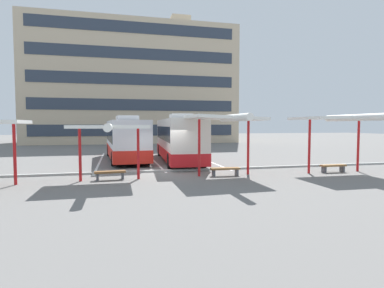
{
  "coord_description": "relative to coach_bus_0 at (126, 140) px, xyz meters",
  "views": [
    {
      "loc": [
        -2.74,
        -18.33,
        2.79
      ],
      "look_at": [
        2.14,
        2.07,
        1.51
      ],
      "focal_mm": 29.22,
      "sensor_mm": 36.0,
      "label": 1
    }
  ],
  "objects": [
    {
      "name": "ground_plane",
      "position": [
        2.11,
        -7.02,
        -1.59
      ],
      "size": [
        160.0,
        160.0,
        0.0
      ],
      "primitive_type": "plane",
      "color": "slate"
    },
    {
      "name": "terminal_building",
      "position": [
        2.13,
        28.46,
        7.68
      ],
      "size": [
        32.0,
        14.8,
        21.28
      ],
      "color": "#C6B293",
      "rests_on": "ground"
    },
    {
      "name": "coach_bus_0",
      "position": [
        0.0,
        0.0,
        0.0
      ],
      "size": [
        3.26,
        10.48,
        3.48
      ],
      "color": "silver",
      "rests_on": "ground"
    },
    {
      "name": "coach_bus_1",
      "position": [
        3.92,
        -1.68,
        0.06
      ],
      "size": [
        3.07,
        11.62,
        3.59
      ],
      "color": "silver",
      "rests_on": "ground"
    },
    {
      "name": "lane_stripe_0",
      "position": [
        -1.97,
        -0.47,
        -1.59
      ],
      "size": [
        0.16,
        14.0,
        0.01
      ],
      "primitive_type": "cube",
      "color": "white",
      "rests_on": "ground"
    },
    {
      "name": "lane_stripe_1",
      "position": [
        2.11,
        -0.47,
        -1.59
      ],
      "size": [
        0.16,
        14.0,
        0.01
      ],
      "primitive_type": "cube",
      "color": "white",
      "rests_on": "ground"
    },
    {
      "name": "lane_stripe_2",
      "position": [
        6.18,
        -0.47,
        -1.59
      ],
      "size": [
        0.16,
        14.0,
        0.01
      ],
      "primitive_type": "cube",
      "color": "white",
      "rests_on": "ground"
    },
    {
      "name": "waiting_shelter_1",
      "position": [
        -1.03,
        -9.41,
        1.04
      ],
      "size": [
        3.84,
        4.52,
        2.85
      ],
      "color": "red",
      "rests_on": "ground"
    },
    {
      "name": "bench_1",
      "position": [
        -1.03,
        -9.03,
        -1.26
      ],
      "size": [
        1.57,
        0.53,
        0.45
      ],
      "color": "brown",
      "rests_on": "ground"
    },
    {
      "name": "waiting_shelter_2",
      "position": [
        5.1,
        -9.32,
        1.51
      ],
      "size": [
        3.86,
        5.11,
        3.33
      ],
      "color": "red",
      "rests_on": "ground"
    },
    {
      "name": "bench_2",
      "position": [
        5.1,
        -9.23,
        -1.26
      ],
      "size": [
        1.64,
        0.5,
        0.45
      ],
      "color": "brown",
      "rests_on": "ground"
    },
    {
      "name": "waiting_shelter_3",
      "position": [
        11.75,
        -9.79,
        1.55
      ],
      "size": [
        4.32,
        5.23,
        3.37
      ],
      "color": "red",
      "rests_on": "ground"
    },
    {
      "name": "bench_3",
      "position": [
        11.75,
        -9.46,
        -1.26
      ],
      "size": [
        1.55,
        0.43,
        0.45
      ],
      "color": "brown",
      "rests_on": "ground"
    },
    {
      "name": "platform_kerb",
      "position": [
        2.11,
        -6.95,
        -1.53
      ],
      "size": [
        44.0,
        0.24,
        0.12
      ],
      "primitive_type": "cube",
      "color": "#ADADA8",
      "rests_on": "ground"
    }
  ]
}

